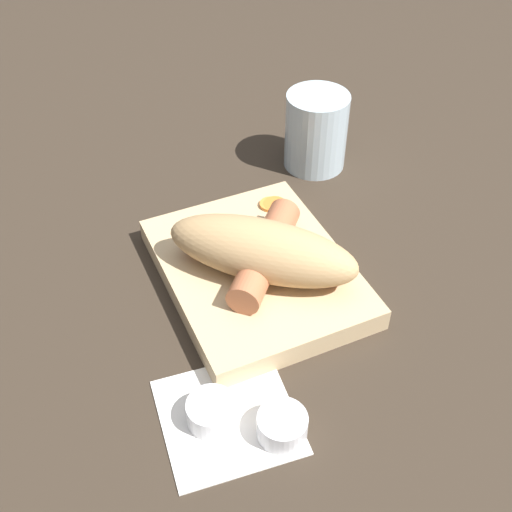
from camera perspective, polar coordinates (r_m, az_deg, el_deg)
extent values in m
plane|color=#33281E|center=(0.66, 0.00, -2.17)|extent=(3.00, 3.00, 0.00)
cube|color=tan|center=(0.65, 0.00, -1.42)|extent=(0.22, 0.18, 0.02)
ellipsoid|color=tan|center=(0.62, 0.68, 0.56)|extent=(0.18, 0.18, 0.06)
cylinder|color=#B26642|center=(0.63, 0.84, 0.25)|extent=(0.12, 0.12, 0.03)
sphere|color=#B26642|center=(0.65, -5.02, 1.56)|extent=(0.03, 0.03, 0.03)
sphere|color=#B26642|center=(0.62, 6.97, -1.13)|extent=(0.03, 0.03, 0.03)
cylinder|color=orange|center=(0.72, 1.29, 4.60)|extent=(0.03, 0.03, 0.00)
cylinder|color=orange|center=(0.71, 1.69, 4.59)|extent=(0.04, 0.04, 0.00)
cube|color=white|center=(0.56, -2.51, -14.03)|extent=(0.12, 0.12, 0.00)
cylinder|color=white|center=(0.55, -3.97, -13.73)|extent=(0.04, 0.04, 0.02)
cylinder|color=#4C662D|center=(0.56, -3.93, -14.11)|extent=(0.03, 0.03, 0.01)
cylinder|color=white|center=(0.54, 2.34, -14.89)|extent=(0.04, 0.04, 0.02)
cylinder|color=maroon|center=(0.55, 2.32, -15.27)|extent=(0.03, 0.03, 0.01)
cylinder|color=silver|center=(0.80, 5.36, 11.01)|extent=(0.08, 0.08, 0.10)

